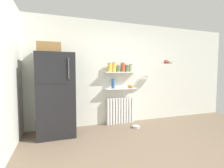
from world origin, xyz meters
TOP-DOWN VIEW (x-y plane):
  - ground_plane at (0.00, 0.50)m, footprint 7.04×7.04m
  - back_wall at (0.00, 2.05)m, footprint 7.04×0.10m
  - refrigerator at (-1.51, 1.64)m, footprint 0.74×0.75m
  - radiator at (0.05, 1.92)m, footprint 0.72×0.12m
  - wall_shelf_lower at (0.05, 1.89)m, footprint 0.85×0.22m
  - wall_shelf_upper at (0.05, 1.89)m, footprint 0.85×0.22m
  - storage_jar_0 at (-0.25, 1.89)m, footprint 0.10×0.10m
  - storage_jar_1 at (-0.13, 1.89)m, footprint 0.09×0.09m
  - storage_jar_2 at (-0.01, 1.89)m, footprint 0.09×0.09m
  - storage_jar_3 at (0.11, 1.89)m, footprint 0.11×0.11m
  - storage_jar_4 at (0.23, 1.89)m, footprint 0.11×0.11m
  - storage_jar_5 at (0.34, 1.89)m, footprint 0.11×0.11m
  - vase at (-0.15, 1.89)m, footprint 0.08×0.08m
  - shelf_bowl at (0.33, 1.89)m, footprint 0.16×0.16m
  - pet_food_bowl at (0.28, 1.46)m, footprint 0.18×0.18m
  - hanging_fruit_basket at (1.24, 1.61)m, footprint 0.31×0.31m

SIDE VIEW (x-z plane):
  - ground_plane at x=0.00m, z-range 0.00..0.00m
  - pet_food_bowl at x=0.28m, z-range 0.00..0.05m
  - radiator at x=0.05m, z-range 0.00..0.66m
  - refrigerator at x=-1.51m, z-range -0.05..1.85m
  - wall_shelf_lower at x=0.05m, z-range 0.89..0.92m
  - shelf_bowl at x=0.33m, z-range 0.92..0.99m
  - vase at x=-0.15m, z-range 0.92..1.16m
  - back_wall at x=0.00m, z-range 0.00..2.60m
  - wall_shelf_upper at x=0.05m, z-range 1.31..1.33m
  - storage_jar_2 at x=-0.01m, z-range 1.33..1.50m
  - storage_jar_4 at x=0.23m, z-range 1.33..1.51m
  - storage_jar_5 at x=0.34m, z-range 1.33..1.53m
  - storage_jar_0 at x=-0.25m, z-range 1.33..1.55m
  - storage_jar_3 at x=0.11m, z-range 1.33..1.57m
  - storage_jar_1 at x=-0.13m, z-range 1.33..1.57m
  - hanging_fruit_basket at x=1.24m, z-range 1.54..1.63m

